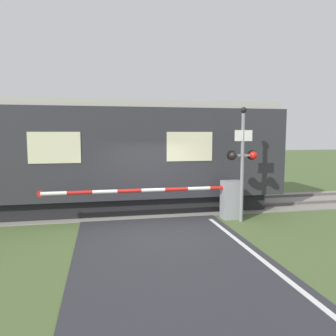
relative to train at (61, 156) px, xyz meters
name	(u,v)px	position (x,y,z in m)	size (l,w,h in m)	color
ground_plane	(157,233)	(2.84, -3.07, -1.95)	(80.00, 80.00, 0.00)	#4C6033
track_bed	(143,207)	(2.84, 0.00, -1.92)	(36.00, 3.20, 0.13)	gray
train	(61,156)	(0.00, 0.00, 0.00)	(15.29, 2.90, 3.80)	black
crossing_barrier	(216,198)	(4.91, -2.04, -1.26)	(6.18, 0.44, 1.23)	gray
signal_post	(243,157)	(5.61, -2.45, 0.06)	(0.97, 0.26, 3.52)	gray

